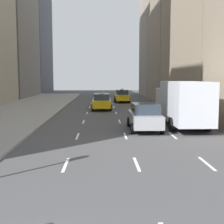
# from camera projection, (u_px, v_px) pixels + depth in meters

# --- Properties ---
(sidewalk_left) EXTENTS (8.00, 66.00, 0.15)m
(sidewalk_left) POSITION_uv_depth(u_px,v_px,m) (19.00, 111.00, 30.88)
(sidewalk_left) COLOR gray
(sidewalk_left) RESTS_ON ground
(lane_markings) EXTENTS (5.72, 56.00, 0.01)m
(lane_markings) POSITION_uv_depth(u_px,v_px,m) (118.00, 117.00, 27.22)
(lane_markings) COLOR white
(lane_markings) RESTS_ON ground
(taxi_lead) EXTENTS (2.02, 4.40, 1.87)m
(taxi_lead) POSITION_uv_depth(u_px,v_px,m) (102.00, 102.00, 32.84)
(taxi_lead) COLOR yellow
(taxi_lead) RESTS_ON ground
(taxi_second) EXTENTS (2.02, 4.40, 1.87)m
(taxi_second) POSITION_uv_depth(u_px,v_px,m) (122.00, 96.00, 43.01)
(taxi_second) COLOR yellow
(taxi_second) RESTS_ON ground
(sedan_black_near) EXTENTS (2.02, 4.51, 1.76)m
(sedan_black_near) POSITION_uv_depth(u_px,v_px,m) (145.00, 117.00, 20.19)
(sedan_black_near) COLOR #9EA0A5
(sedan_black_near) RESTS_ON ground
(box_truck) EXTENTS (2.58, 8.40, 3.15)m
(box_truck) POSITION_uv_depth(u_px,v_px,m) (181.00, 102.00, 21.78)
(box_truck) COLOR silver
(box_truck) RESTS_ON ground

